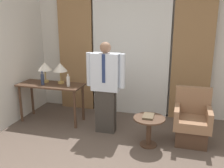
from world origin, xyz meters
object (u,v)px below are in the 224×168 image
Objects in this scene: person at (106,85)px; book at (148,116)px; bottle_near_edge at (68,81)px; side_table at (149,127)px; table_lamp_left at (45,67)px; table_lamp_right at (60,68)px; bottle_by_lamp at (42,79)px; desk at (51,90)px; armchair at (192,123)px.

person reaches higher than book.
side_table is (1.61, -0.44, -0.54)m from bottle_near_edge.
book is (1.59, -0.41, -0.37)m from bottle_near_edge.
person reaches higher than side_table.
table_lamp_left reaches higher than side_table.
side_table is at bearing -52.85° from book.
table_lamp_right reaches higher than bottle_near_edge.
table_lamp_right reaches higher than bottle_by_lamp.
table_lamp_right is 0.25× the size of person.
table_lamp_left is 1.52× the size of bottle_by_lamp.
table_lamp_right is 0.40m from bottle_by_lamp.
desk is 2.09m from side_table.
book is (0.81, -0.29, -0.38)m from person.
desk is 0.47m from table_lamp_left.
table_lamp_right is (0.17, 0.10, 0.43)m from desk.
person reaches higher than table_lamp_left.
bottle_by_lamp is 2.86m from armchair.
table_lamp_left is 0.25× the size of person.
table_lamp_right reaches higher than side_table.
table_lamp_left and table_lamp_right have the same top height.
armchair is 0.76m from book.
bottle_by_lamp is 2.18m from book.
desk is at bearing 166.96° from book.
armchair is at bearing -5.63° from table_lamp_left.
bottle_by_lamp reaches higher than armchair.
desk is 1.22m from person.
bottle_by_lamp reaches higher than book.
person is at bearing -8.98° from bottle_near_edge.
table_lamp_left is 0.28m from bottle_by_lamp.
table_lamp_left is at bearing 148.02° from desk.
bottle_by_lamp reaches higher than side_table.
book is at bearing 127.15° from side_table.
desk is 2.70m from armchair.
table_lamp_left is at bearing 164.83° from side_table.
person reaches higher than bottle_by_lamp.
person is 6.44× the size of book.
bottle_by_lamp is (0.04, -0.19, -0.20)m from table_lamp_left.
table_lamp_right is 0.45× the size of armchair.
armchair is (2.68, -0.18, -0.31)m from desk.
desk reaches higher than book.
bottle_by_lamp is at bearing -76.98° from table_lamp_left.
desk reaches higher than side_table.
bottle_by_lamp is at bearing 178.20° from armchair.
bottle_by_lamp is (-0.12, -0.09, 0.23)m from desk.
bottle_by_lamp is 0.16× the size of person.
bottle_near_edge is at bearing -7.06° from desk.
table_lamp_left is 1.00× the size of table_lamp_right.
person is 1.04m from side_table.
desk is at bearing -148.02° from table_lamp_right.
armchair is at bearing 22.52° from book.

